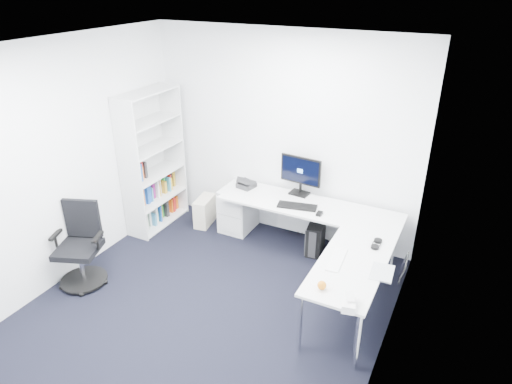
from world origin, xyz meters
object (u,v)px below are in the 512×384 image
at_px(bookshelf, 153,161).
at_px(laptop, 383,264).
at_px(monitor, 300,175).
at_px(l_desk, 298,240).
at_px(task_chair, 78,247).

height_order(bookshelf, laptop, bookshelf).
bearing_deg(bookshelf, monitor, 14.71).
bearing_deg(monitor, laptop, -37.85).
relative_size(l_desk, task_chair, 2.33).
relative_size(task_chair, laptop, 3.18).
distance_m(bookshelf, task_chair, 1.61).
relative_size(l_desk, monitor, 4.13).
bearing_deg(monitor, bookshelf, -160.45).
bearing_deg(task_chair, l_desk, 14.60).
bearing_deg(task_chair, monitor, 26.96).
bearing_deg(l_desk, monitor, 112.17).
bearing_deg(laptop, l_desk, 144.08).
bearing_deg(bookshelf, l_desk, -1.32).
xyz_separation_m(monitor, laptop, (1.35, -1.25, -0.16)).
height_order(l_desk, task_chair, task_chair).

